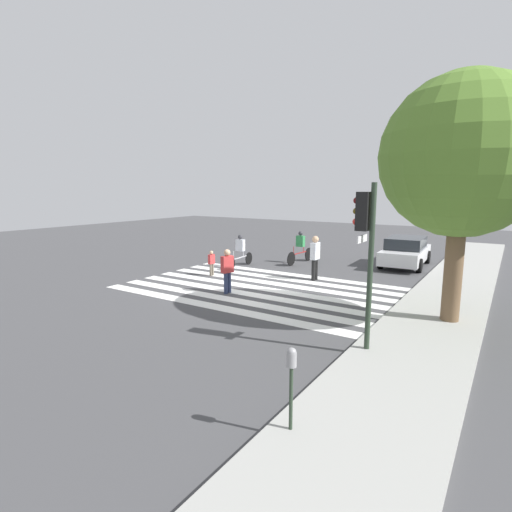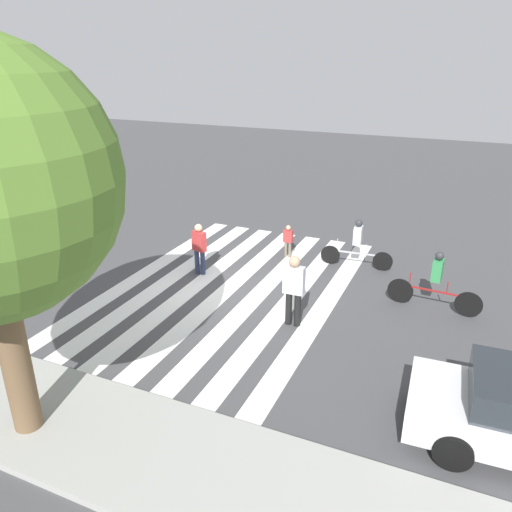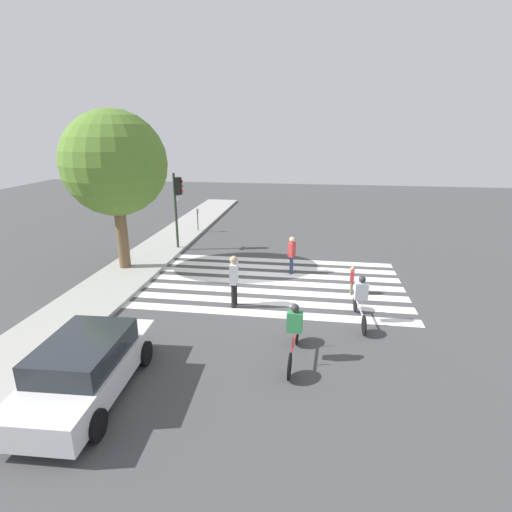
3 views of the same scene
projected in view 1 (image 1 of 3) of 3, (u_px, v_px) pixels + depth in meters
ground_plane at (259, 288)px, 15.12m from camera, size 60.00×60.00×0.00m
sidewalk_curb at (438, 314)px, 11.76m from camera, size 36.00×2.50×0.14m
crosswalk_stripes at (259, 288)px, 15.12m from camera, size 6.18×10.00×0.01m
traffic_light at (366, 236)px, 8.70m from camera, size 0.60×0.50×3.85m
parking_meter at (291, 371)px, 5.86m from camera, size 0.15×0.15×1.43m
street_tree at (463, 157)px, 10.29m from camera, size 4.22×4.22×6.67m
pedestrian_adult_blue_shirt at (315, 255)px, 16.29m from camera, size 0.52×0.27×1.83m
pedestrian_adult_yellow_jacket at (212, 262)px, 17.19m from camera, size 0.31×0.16×1.10m
pedestrian_adult_tall_backpack at (227, 269)px, 14.25m from camera, size 0.48×0.32×1.60m
cyclist_far_lane at (240, 249)px, 19.05m from camera, size 2.24×0.42×1.57m
cyclist_mid_street at (300, 246)px, 20.07m from camera, size 2.40×0.41×1.63m
car_parked_silver_sedan at (406, 251)px, 19.36m from camera, size 4.34×2.05×1.41m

